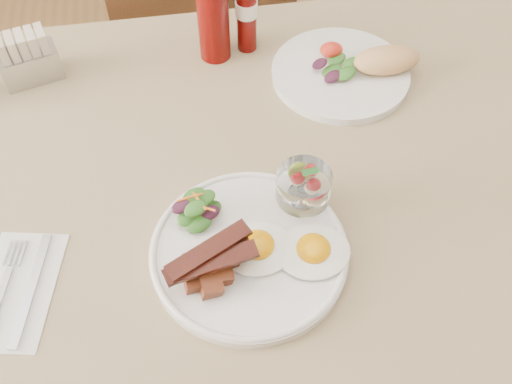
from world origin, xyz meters
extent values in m
plane|color=brown|center=(0.00, 0.00, 0.00)|extent=(5.00, 5.00, 0.00)
cylinder|color=brown|center=(0.59, 0.36, 0.35)|extent=(0.06, 0.06, 0.71)
cube|color=brown|center=(0.00, 0.00, 0.73)|extent=(1.30, 0.85, 0.04)
cube|color=#97835C|center=(0.00, 0.00, 0.75)|extent=(1.33, 0.88, 0.00)
cylinder|color=brown|center=(-0.18, 0.57, 0.23)|extent=(0.04, 0.04, 0.45)
cylinder|color=brown|center=(0.18, 0.57, 0.23)|extent=(0.04, 0.04, 0.45)
cylinder|color=brown|center=(-0.18, 0.93, 0.23)|extent=(0.04, 0.04, 0.45)
cylinder|color=brown|center=(0.18, 0.93, 0.23)|extent=(0.04, 0.04, 0.45)
cube|color=brown|center=(0.00, 0.75, 0.47)|extent=(0.42, 0.42, 0.03)
cube|color=brown|center=(0.00, 0.55, 0.70)|extent=(0.42, 0.03, 0.46)
cylinder|color=white|center=(-0.01, -0.14, 0.76)|extent=(0.28, 0.28, 0.02)
ellipsoid|color=white|center=(0.08, -0.17, 0.77)|extent=(0.13, 0.13, 0.01)
ellipsoid|color=orange|center=(0.08, -0.17, 0.78)|extent=(0.05, 0.05, 0.03)
ellipsoid|color=white|center=(0.00, -0.15, 0.77)|extent=(0.13, 0.13, 0.01)
ellipsoid|color=orange|center=(0.00, -0.15, 0.78)|extent=(0.05, 0.05, 0.03)
cube|color=maroon|center=(-0.07, -0.17, 0.78)|extent=(0.03, 0.03, 0.03)
cube|color=maroon|center=(-0.05, -0.19, 0.78)|extent=(0.03, 0.03, 0.03)
cube|color=maroon|center=(-0.09, -0.19, 0.78)|extent=(0.03, 0.03, 0.02)
cube|color=maroon|center=(-0.04, -0.16, 0.78)|extent=(0.03, 0.03, 0.03)
cube|color=maroon|center=(-0.07, -0.20, 0.78)|extent=(0.03, 0.03, 0.03)
cube|color=maroon|center=(-0.09, -0.16, 0.78)|extent=(0.03, 0.03, 0.02)
cube|color=maroon|center=(-0.06, -0.17, 0.80)|extent=(0.03, 0.03, 0.03)
cube|color=maroon|center=(-0.07, -0.18, 0.80)|extent=(0.03, 0.03, 0.02)
cube|color=#43150B|center=(-0.07, -0.17, 0.80)|extent=(0.12, 0.06, 0.01)
cube|color=#43150B|center=(-0.06, -0.18, 0.81)|extent=(0.12, 0.04, 0.01)
cube|color=#43150B|center=(-0.06, -0.17, 0.82)|extent=(0.12, 0.07, 0.01)
ellipsoid|color=#1E5015|center=(-0.07, -0.08, 0.77)|extent=(0.05, 0.04, 0.01)
ellipsoid|color=#1E5015|center=(-0.05, -0.07, 0.78)|extent=(0.04, 0.03, 0.01)
ellipsoid|color=#341021|center=(-0.09, -0.06, 0.78)|extent=(0.04, 0.03, 0.01)
ellipsoid|color=#1E5015|center=(-0.07, -0.10, 0.78)|extent=(0.04, 0.03, 0.01)
ellipsoid|color=#1E5015|center=(-0.09, -0.09, 0.78)|extent=(0.04, 0.03, 0.01)
ellipsoid|color=#341021|center=(-0.06, -0.09, 0.79)|extent=(0.03, 0.03, 0.01)
ellipsoid|color=#1E5015|center=(-0.07, -0.06, 0.79)|extent=(0.04, 0.03, 0.01)
ellipsoid|color=#1E5015|center=(-0.06, -0.07, 0.80)|extent=(0.04, 0.03, 0.01)
ellipsoid|color=#341021|center=(-0.09, -0.08, 0.80)|extent=(0.03, 0.03, 0.01)
ellipsoid|color=#1E5015|center=(-0.07, -0.09, 0.80)|extent=(0.04, 0.03, 0.01)
cylinder|color=orange|center=(-0.07, -0.08, 0.80)|extent=(0.02, 0.04, 0.01)
cylinder|color=orange|center=(-0.08, -0.07, 0.80)|extent=(0.04, 0.01, 0.01)
cylinder|color=orange|center=(-0.06, -0.09, 0.80)|extent=(0.03, 0.02, 0.01)
cylinder|color=white|center=(0.08, -0.08, 0.77)|extent=(0.04, 0.04, 0.01)
cylinder|color=white|center=(0.08, -0.08, 0.78)|extent=(0.02, 0.02, 0.01)
cylinder|color=white|center=(0.08, -0.08, 0.81)|extent=(0.08, 0.08, 0.05)
cylinder|color=#F5E7AD|center=(0.07, -0.07, 0.80)|extent=(0.02, 0.02, 0.01)
cylinder|color=#F5E7AD|center=(0.09, -0.09, 0.81)|extent=(0.02, 0.02, 0.01)
cylinder|color=#F5E7AD|center=(0.09, -0.07, 0.81)|extent=(0.02, 0.02, 0.01)
cylinder|color=#82AE35|center=(0.08, -0.07, 0.83)|extent=(0.03, 0.03, 0.01)
cone|color=red|center=(0.09, -0.09, 0.83)|extent=(0.02, 0.02, 0.02)
cone|color=red|center=(0.07, -0.08, 0.83)|extent=(0.02, 0.02, 0.02)
cone|color=red|center=(0.09, -0.07, 0.84)|extent=(0.02, 0.02, 0.02)
ellipsoid|color=#2A762E|center=(0.09, -0.08, 0.85)|extent=(0.02, 0.01, 0.00)
ellipsoid|color=#2A762E|center=(0.09, -0.08, 0.85)|extent=(0.02, 0.01, 0.00)
cylinder|color=white|center=(0.22, 0.20, 0.76)|extent=(0.25, 0.25, 0.02)
ellipsoid|color=#1E5015|center=(0.20, 0.20, 0.77)|extent=(0.04, 0.04, 0.01)
ellipsoid|color=#1E5015|center=(0.21, 0.22, 0.78)|extent=(0.04, 0.03, 0.01)
ellipsoid|color=#341021|center=(0.19, 0.18, 0.78)|extent=(0.04, 0.03, 0.01)
ellipsoid|color=#1E5015|center=(0.22, 0.18, 0.78)|extent=(0.04, 0.04, 0.01)
ellipsoid|color=#1E5015|center=(0.23, 0.20, 0.78)|extent=(0.04, 0.03, 0.01)
ellipsoid|color=#341021|center=(0.18, 0.21, 0.78)|extent=(0.03, 0.03, 0.01)
ellipsoid|color=red|center=(0.21, 0.24, 0.78)|extent=(0.04, 0.03, 0.03)
ellipsoid|color=tan|center=(0.29, 0.19, 0.79)|extent=(0.13, 0.09, 0.05)
cylinder|color=#580705|center=(0.00, 0.30, 0.83)|extent=(0.07, 0.07, 0.15)
cylinder|color=#580705|center=(0.06, 0.31, 0.81)|extent=(0.04, 0.04, 0.12)
cylinder|color=white|center=(0.06, 0.31, 0.84)|extent=(0.04, 0.04, 0.03)
cube|color=#B2B2B6|center=(-0.33, 0.29, 0.78)|extent=(0.11, 0.08, 0.06)
cube|color=beige|center=(-0.37, 0.28, 0.81)|extent=(0.03, 0.05, 0.06)
cube|color=beige|center=(-0.35, 0.29, 0.81)|extent=(0.03, 0.05, 0.06)
cube|color=beige|center=(-0.33, 0.29, 0.81)|extent=(0.03, 0.05, 0.06)
cube|color=beige|center=(-0.32, 0.30, 0.81)|extent=(0.03, 0.05, 0.06)
cube|color=beige|center=(-0.30, 0.30, 0.81)|extent=(0.03, 0.05, 0.06)
cube|color=white|center=(-0.33, -0.15, 0.75)|extent=(0.13, 0.20, 0.00)
cube|color=#B2B2B6|center=(-0.31, -0.15, 0.76)|extent=(0.05, 0.17, 0.00)
cube|color=#B2B2B6|center=(-0.35, -0.09, 0.76)|extent=(0.01, 0.04, 0.00)
cube|color=#B2B2B6|center=(-0.34, -0.09, 0.76)|extent=(0.01, 0.04, 0.00)
cube|color=#B2B2B6|center=(-0.33, -0.09, 0.76)|extent=(0.01, 0.04, 0.00)
cube|color=#B2B2B6|center=(-0.32, -0.09, 0.76)|extent=(0.01, 0.04, 0.00)
camera|label=1|loc=(-0.07, -0.56, 1.45)|focal=40.00mm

